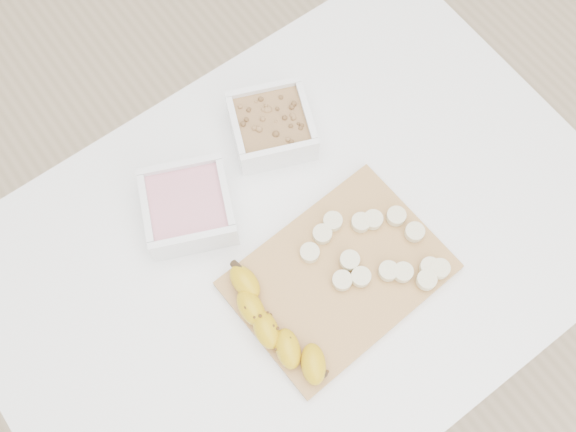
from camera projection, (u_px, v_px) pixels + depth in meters
ground at (295, 333)px, 1.72m from camera, size 3.50×3.50×0.00m
table at (298, 261)px, 1.11m from camera, size 1.00×0.70×0.75m
bowl_yogurt at (188, 207)px, 1.00m from camera, size 0.18×0.18×0.06m
bowl_granola at (272, 126)px, 1.06m from camera, size 0.17×0.17×0.06m
cutting_board at (339, 275)px, 0.99m from camera, size 0.33×0.24×0.01m
banana at (277, 328)px, 0.94m from camera, size 0.08×0.21×0.04m
banana_slices at (376, 251)px, 0.99m from camera, size 0.18×0.19×0.02m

